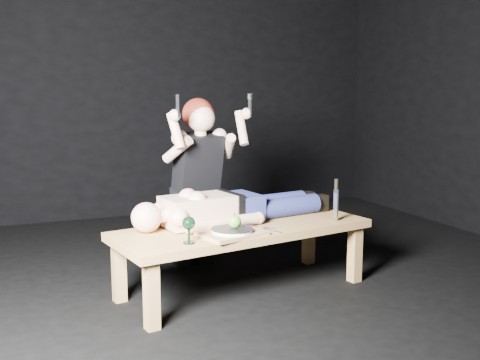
{
  "coord_description": "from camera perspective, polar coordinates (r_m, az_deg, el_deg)",
  "views": [
    {
      "loc": [
        -1.57,
        -3.52,
        1.33
      ],
      "look_at": [
        -0.14,
        -0.09,
        0.75
      ],
      "focal_mm": 42.5,
      "sensor_mm": 36.0,
      "label": 1
    }
  ],
  "objects": [
    {
      "name": "serving_tray",
      "position": [
        3.52,
        -0.81,
        -5.41
      ],
      "size": [
        0.44,
        0.37,
        0.02
      ],
      "primitive_type": "cube",
      "rotation": [
        0.0,
        0.0,
        0.26
      ],
      "color": "tan",
      "rests_on": "table"
    },
    {
      "name": "back_wall",
      "position": [
        6.22,
        -8.11,
        10.36
      ],
      "size": [
        5.0,
        0.0,
        5.0
      ],
      "primitive_type": "plane",
      "rotation": [
        1.57,
        0.0,
        0.0
      ],
      "color": "black",
      "rests_on": "ground"
    },
    {
      "name": "goblet",
      "position": [
        3.34,
        -5.17,
        -5.02
      ],
      "size": [
        0.09,
        0.09,
        0.16
      ],
      "primitive_type": null,
      "rotation": [
        0.0,
        0.0,
        0.17
      ],
      "color": "black",
      "rests_on": "table"
    },
    {
      "name": "kneeling_woman",
      "position": [
        4.3,
        -4.75,
        -0.11
      ],
      "size": [
        0.83,
        0.9,
        1.32
      ],
      "primitive_type": null,
      "rotation": [
        0.0,
        0.0,
        0.17
      ],
      "color": "black",
      "rests_on": "ground"
    },
    {
      "name": "fork_flat",
      "position": [
        3.44,
        -3.26,
        -5.9
      ],
      "size": [
        0.11,
        0.16,
        0.01
      ],
      "primitive_type": "cube",
      "rotation": [
        0.0,
        0.0,
        0.54
      ],
      "color": "#B2B2B7",
      "rests_on": "table"
    },
    {
      "name": "ground",
      "position": [
        4.08,
        1.4,
        -10.17
      ],
      "size": [
        5.0,
        5.0,
        0.0
      ],
      "primitive_type": "plane",
      "color": "black",
      "rests_on": "ground"
    },
    {
      "name": "knife_flat",
      "position": [
        3.64,
        3.11,
        -5.1
      ],
      "size": [
        0.08,
        0.18,
        0.01
      ],
      "primitive_type": "cube",
      "rotation": [
        0.0,
        0.0,
        0.37
      ],
      "color": "#B2B2B7",
      "rests_on": "table"
    },
    {
      "name": "spoon_flat",
      "position": [
        3.72,
        2.24,
        -4.78
      ],
      "size": [
        0.12,
        0.15,
        0.01
      ],
      "primitive_type": "cube",
      "rotation": [
        0.0,
        0.0,
        0.65
      ],
      "color": "#B2B2B7",
      "rests_on": "table"
    },
    {
      "name": "plate",
      "position": [
        3.52,
        -0.81,
        -5.07
      ],
      "size": [
        0.31,
        0.31,
        0.02
      ],
      "primitive_type": "cylinder",
      "rotation": [
        0.0,
        0.0,
        0.26
      ],
      "color": "white",
      "rests_on": "serving_tray"
    },
    {
      "name": "carving_knife",
      "position": [
        3.95,
        9.62,
        -1.98
      ],
      "size": [
        0.04,
        0.05,
        0.29
      ],
      "primitive_type": null,
      "rotation": [
        0.0,
        0.0,
        0.17
      ],
      "color": "#B2B2B7",
      "rests_on": "table"
    },
    {
      "name": "lying_man",
      "position": [
        3.91,
        -0.36,
        -2.31
      ],
      "size": [
        1.66,
        0.75,
        0.25
      ],
      "primitive_type": null,
      "rotation": [
        0.0,
        0.0,
        0.17
      ],
      "color": "#DCAB8D",
      "rests_on": "table"
    },
    {
      "name": "apple",
      "position": [
        3.52,
        -0.55,
        -4.2
      ],
      "size": [
        0.08,
        0.08,
        0.08
      ],
      "primitive_type": "sphere",
      "color": "#69A933",
      "rests_on": "plate"
    },
    {
      "name": "table",
      "position": [
        3.84,
        0.29,
        -7.88
      ],
      "size": [
        1.8,
        0.92,
        0.45
      ],
      "primitive_type": "cube",
      "rotation": [
        0.0,
        0.0,
        0.17
      ],
      "color": "#B07E44",
      "rests_on": "ground"
    }
  ]
}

